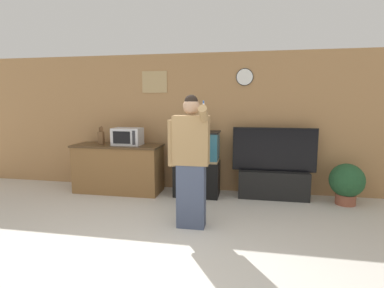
{
  "coord_description": "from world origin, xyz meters",
  "views": [
    {
      "loc": [
        1.01,
        -2.73,
        1.7
      ],
      "look_at": [
        0.16,
        1.8,
        1.05
      ],
      "focal_mm": 28.0,
      "sensor_mm": 36.0,
      "label": 1
    }
  ],
  "objects_px": {
    "person_standing": "(190,160)",
    "aquarium_on_stand": "(197,164)",
    "potted_plant": "(347,182)",
    "microwave": "(127,136)",
    "counter_island": "(118,168)",
    "tv_on_stand": "(273,177)",
    "knife_block": "(101,137)"
  },
  "relations": [
    {
      "from": "counter_island",
      "to": "potted_plant",
      "type": "height_order",
      "value": "counter_island"
    },
    {
      "from": "counter_island",
      "to": "person_standing",
      "type": "bearing_deg",
      "value": -39.21
    },
    {
      "from": "tv_on_stand",
      "to": "aquarium_on_stand",
      "type": "bearing_deg",
      "value": -174.91
    },
    {
      "from": "tv_on_stand",
      "to": "potted_plant",
      "type": "bearing_deg",
      "value": -7.07
    },
    {
      "from": "counter_island",
      "to": "aquarium_on_stand",
      "type": "bearing_deg",
      "value": 1.38
    },
    {
      "from": "person_standing",
      "to": "tv_on_stand",
      "type": "bearing_deg",
      "value": 51.18
    },
    {
      "from": "knife_block",
      "to": "person_standing",
      "type": "bearing_deg",
      "value": -34.31
    },
    {
      "from": "microwave",
      "to": "aquarium_on_stand",
      "type": "xyz_separation_m",
      "value": [
        1.3,
        0.04,
        -0.47
      ]
    },
    {
      "from": "potted_plant",
      "to": "knife_block",
      "type": "bearing_deg",
      "value": -179.93
    },
    {
      "from": "knife_block",
      "to": "potted_plant",
      "type": "bearing_deg",
      "value": 0.07
    },
    {
      "from": "person_standing",
      "to": "aquarium_on_stand",
      "type": "bearing_deg",
      "value": 96.03
    },
    {
      "from": "counter_island",
      "to": "potted_plant",
      "type": "bearing_deg",
      "value": 0.17
    },
    {
      "from": "aquarium_on_stand",
      "to": "tv_on_stand",
      "type": "distance_m",
      "value": 1.38
    },
    {
      "from": "counter_island",
      "to": "aquarium_on_stand",
      "type": "relative_size",
      "value": 1.4
    },
    {
      "from": "knife_block",
      "to": "person_standing",
      "type": "distance_m",
      "value": 2.4
    },
    {
      "from": "aquarium_on_stand",
      "to": "knife_block",
      "type": "bearing_deg",
      "value": -179.06
    },
    {
      "from": "microwave",
      "to": "person_standing",
      "type": "relative_size",
      "value": 0.29
    },
    {
      "from": "knife_block",
      "to": "tv_on_stand",
      "type": "bearing_deg",
      "value": 2.7
    },
    {
      "from": "counter_island",
      "to": "knife_block",
      "type": "distance_m",
      "value": 0.67
    },
    {
      "from": "aquarium_on_stand",
      "to": "potted_plant",
      "type": "height_order",
      "value": "aquarium_on_stand"
    },
    {
      "from": "knife_block",
      "to": "potted_plant",
      "type": "relative_size",
      "value": 0.5
    },
    {
      "from": "aquarium_on_stand",
      "to": "potted_plant",
      "type": "bearing_deg",
      "value": -0.56
    },
    {
      "from": "microwave",
      "to": "knife_block",
      "type": "xyz_separation_m",
      "value": [
        -0.53,
        0.01,
        -0.03
      ]
    },
    {
      "from": "knife_block",
      "to": "potted_plant",
      "type": "height_order",
      "value": "knife_block"
    },
    {
      "from": "aquarium_on_stand",
      "to": "potted_plant",
      "type": "xyz_separation_m",
      "value": [
        2.52,
        -0.02,
        -0.21
      ]
    },
    {
      "from": "microwave",
      "to": "potted_plant",
      "type": "distance_m",
      "value": 3.89
    },
    {
      "from": "counter_island",
      "to": "aquarium_on_stand",
      "type": "distance_m",
      "value": 1.51
    },
    {
      "from": "microwave",
      "to": "aquarium_on_stand",
      "type": "bearing_deg",
      "value": 1.69
    },
    {
      "from": "counter_island",
      "to": "person_standing",
      "type": "xyz_separation_m",
      "value": [
        1.65,
        -1.35,
        0.48
      ]
    },
    {
      "from": "tv_on_stand",
      "to": "person_standing",
      "type": "height_order",
      "value": "person_standing"
    },
    {
      "from": "knife_block",
      "to": "tv_on_stand",
      "type": "xyz_separation_m",
      "value": [
        3.19,
        0.15,
        -0.66
      ]
    },
    {
      "from": "counter_island",
      "to": "aquarium_on_stand",
      "type": "xyz_separation_m",
      "value": [
        1.5,
        0.04,
        0.14
      ]
    }
  ]
}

